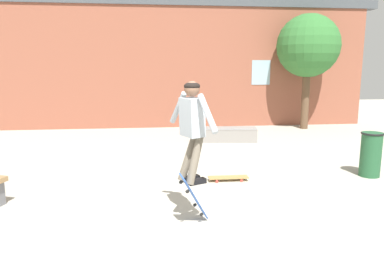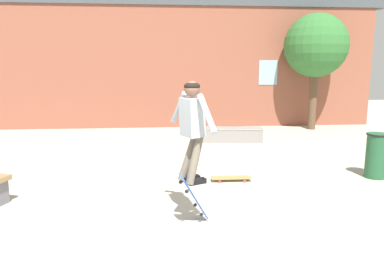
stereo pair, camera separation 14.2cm
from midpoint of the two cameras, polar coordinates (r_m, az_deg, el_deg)
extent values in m
plane|color=#B2AD9E|center=(4.76, -2.73, -17.03)|extent=(40.00, 40.00, 0.00)
cube|color=#93513D|center=(13.94, -5.75, 10.43)|extent=(15.76, 0.40, 4.35)
cube|color=#474C51|center=(14.13, -5.93, 19.90)|extent=(16.55, 0.52, 0.30)
cube|color=#99B7C6|center=(14.35, 10.18, 9.65)|extent=(0.70, 0.02, 0.90)
cylinder|color=brown|center=(14.09, 16.59, 5.51)|extent=(0.28, 0.28, 2.12)
sphere|color=#337033|center=(14.06, 17.01, 13.16)|extent=(2.20, 2.20, 2.20)
cube|color=gray|center=(11.23, 4.56, 0.38)|extent=(1.95, 0.69, 0.43)
cube|color=#B7B7BC|center=(10.97, 4.67, 1.21)|extent=(1.90, 0.26, 0.02)
cylinder|color=#235633|center=(8.42, 25.15, -2.42)|extent=(0.41, 0.41, 0.91)
torus|color=black|center=(8.34, 25.38, 0.49)|extent=(0.45, 0.45, 0.04)
cube|color=#9EA8B2|center=(5.11, -0.80, 3.04)|extent=(0.35, 0.41, 0.53)
sphere|color=brown|center=(5.08, -0.81, 7.33)|extent=(0.28, 0.28, 0.21)
ellipsoid|color=black|center=(5.07, -0.81, 7.75)|extent=(0.29, 0.29, 0.12)
cylinder|color=#6B6051|center=(5.29, -1.25, -2.94)|extent=(0.36, 0.17, 0.73)
cube|color=black|center=(5.39, -0.95, -6.32)|extent=(0.28, 0.20, 0.07)
cylinder|color=#6B6051|center=(5.15, -0.31, -3.32)|extent=(0.31, 0.29, 0.73)
cube|color=black|center=(5.25, -0.02, -6.78)|extent=(0.28, 0.20, 0.07)
cylinder|color=#9EA8B2|center=(5.44, -2.87, 4.45)|extent=(0.25, 0.42, 0.49)
cylinder|color=#9EA8B2|center=(4.77, 1.56, 3.59)|extent=(0.25, 0.42, 0.49)
cube|color=#2D519E|center=(5.31, -0.47, -9.09)|extent=(0.44, 0.57, 0.77)
cylinder|color=black|center=(5.58, -0.30, -10.32)|extent=(0.07, 0.04, 0.08)
cylinder|color=black|center=(5.43, 0.68, -11.72)|extent=(0.07, 0.04, 0.08)
cylinder|color=black|center=(5.20, -2.49, -6.88)|extent=(0.07, 0.04, 0.08)
cylinder|color=black|center=(5.04, -1.52, -8.29)|extent=(0.07, 0.04, 0.08)
cube|color=#AD894C|center=(7.43, 5.00, -6.13)|extent=(0.79, 0.22, 0.02)
cylinder|color=#DB3D33|center=(7.60, 6.65, -6.14)|extent=(0.05, 0.02, 0.05)
cylinder|color=#DB3D33|center=(7.39, 7.03, -6.63)|extent=(0.05, 0.02, 0.05)
cylinder|color=#DB3D33|center=(7.51, 2.99, -6.28)|extent=(0.05, 0.02, 0.05)
cylinder|color=#DB3D33|center=(7.30, 3.27, -6.79)|extent=(0.05, 0.02, 0.05)
camera|label=1|loc=(0.07, -90.79, -0.15)|focal=35.00mm
camera|label=2|loc=(0.07, 89.21, 0.15)|focal=35.00mm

